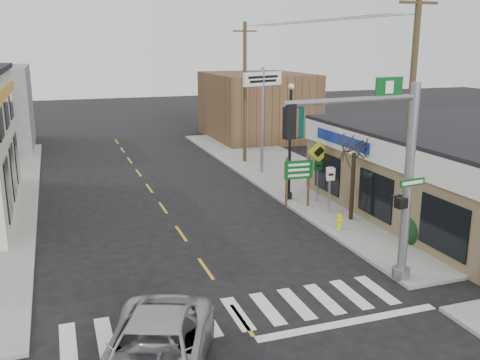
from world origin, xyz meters
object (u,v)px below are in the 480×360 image
object	(u,v)px
dance_center_sign	(263,94)
lamp_post	(291,133)
fire_hydrant	(339,221)
guide_sign	(298,175)
utility_pole_far	(245,92)
suv	(154,355)
traffic_signal_pole	(389,164)
bare_tree	(355,141)
utility_pole_near	(410,112)

from	to	relation	value
dance_center_sign	lamp_post	bearing A→B (deg)	-119.98
fire_hydrant	lamp_post	bearing A→B (deg)	90.83
guide_sign	utility_pole_far	size ratio (longest dim) A/B	0.28
guide_sign	utility_pole_far	distance (m)	11.64
guide_sign	fire_hydrant	xyz separation A→B (m)	(0.36, -3.54, -1.30)
lamp_post	utility_pole_far	xyz separation A→B (m)	(0.92, 9.61, 1.31)
suv	traffic_signal_pole	xyz separation A→B (m)	(8.41, 2.97, 3.49)
suv	traffic_signal_pole	distance (m)	9.58
bare_tree	utility_pole_far	bearing A→B (deg)	91.54
fire_hydrant	utility_pole_far	bearing A→B (deg)	86.71
utility_pole_near	utility_pole_far	world-z (taller)	utility_pole_near
fire_hydrant	utility_pole_far	xyz separation A→B (m)	(0.84, 14.69, 4.41)
fire_hydrant	dance_center_sign	world-z (taller)	dance_center_sign
lamp_post	utility_pole_far	distance (m)	9.74
traffic_signal_pole	lamp_post	distance (m)	10.34
bare_tree	dance_center_sign	bearing A→B (deg)	92.83
suv	guide_sign	xyz separation A→B (m)	(9.34, 11.67, 1.05)
traffic_signal_pole	dance_center_sign	world-z (taller)	traffic_signal_pole
fire_hydrant	utility_pole_far	world-z (taller)	utility_pole_far
dance_center_sign	utility_pole_near	xyz separation A→B (m)	(1.63, -12.36, 0.25)
dance_center_sign	utility_pole_near	size ratio (longest dim) A/B	0.65
traffic_signal_pole	suv	bearing A→B (deg)	-168.26
traffic_signal_pole	guide_sign	size ratio (longest dim) A/B	2.69
utility_pole_far	suv	bearing A→B (deg)	-113.86
lamp_post	fire_hydrant	bearing A→B (deg)	-75.72
bare_tree	utility_pole_far	xyz separation A→B (m)	(-0.37, 13.65, 1.09)
suv	utility_pole_far	size ratio (longest dim) A/B	0.59
guide_sign	suv	bearing A→B (deg)	-125.56
lamp_post	utility_pole_far	size ratio (longest dim) A/B	0.64
guide_sign	bare_tree	bearing A→B (deg)	-54.86
traffic_signal_pole	utility_pole_far	distance (m)	19.98
suv	traffic_signal_pole	size ratio (longest dim) A/B	0.80
suv	utility_pole_near	bearing A→B (deg)	51.19
suv	utility_pole_far	world-z (taller)	utility_pole_far
dance_center_sign	utility_pole_far	xyz separation A→B (m)	(0.13, 3.59, -0.17)
dance_center_sign	utility_pole_far	distance (m)	3.59
guide_sign	dance_center_sign	distance (m)	8.32
traffic_signal_pole	bare_tree	bearing A→B (deg)	60.36
fire_hydrant	bare_tree	xyz separation A→B (m)	(1.21, 1.04, 3.33)
fire_hydrant	dance_center_sign	bearing A→B (deg)	86.33
traffic_signal_pole	lamp_post	xyz separation A→B (m)	(1.21, 10.24, -0.65)
utility_pole_near	suv	bearing A→B (deg)	-151.44
bare_tree	guide_sign	bearing A→B (deg)	122.05
guide_sign	utility_pole_far	bearing A→B (deg)	86.95
fire_hydrant	utility_pole_near	xyz separation A→B (m)	(2.34, -1.26, 4.83)
lamp_post	bare_tree	xyz separation A→B (m)	(1.28, -4.04, 0.23)
dance_center_sign	utility_pole_far	bearing A→B (deg)	65.34
suv	dance_center_sign	size ratio (longest dim) A/B	0.84
utility_pole_near	guide_sign	bearing A→B (deg)	118.12
dance_center_sign	utility_pole_far	world-z (taller)	utility_pole_far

